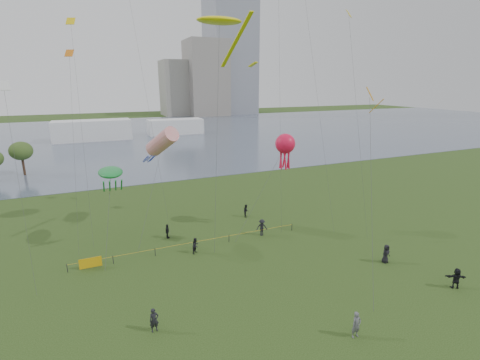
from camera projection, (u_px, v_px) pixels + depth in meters
name	position (u px, v px, depth m)	size (l,w,h in m)	color
ground_plane	(292.00, 315.00, 26.12)	(400.00, 400.00, 0.00)	#203711
lake	(132.00, 136.00, 114.56)	(400.00, 120.00, 0.08)	#525D70
building_mid	(206.00, 78.00, 181.75)	(20.00, 20.00, 38.00)	gray
building_low	(178.00, 88.00, 183.09)	(16.00, 18.00, 28.00)	gray
pavilion_left	(92.00, 130.00, 104.77)	(22.00, 8.00, 6.00)	white
pavilion_right	(175.00, 127.00, 117.44)	(18.00, 7.00, 5.00)	white
fence	(133.00, 255.00, 34.11)	(24.07, 0.07, 1.05)	black
kite_flyer	(356.00, 325.00, 23.66)	(0.70, 0.46, 1.92)	#57585E
spectator_a	(196.00, 246.00, 35.45)	(0.81, 0.63, 1.66)	black
spectator_b	(262.00, 227.00, 39.58)	(1.25, 0.72, 1.93)	black
spectator_c	(167.00, 231.00, 38.87)	(0.97, 0.40, 1.65)	black
spectator_d	(386.00, 254.00, 33.57)	(0.90, 0.59, 1.85)	black
spectator_e	(456.00, 278.00, 29.37)	(1.69, 0.54, 1.82)	black
spectator_f	(154.00, 320.00, 24.22)	(0.65, 0.43, 1.78)	black
spectator_g	(246.00, 211.00, 45.16)	(0.80, 0.62, 1.64)	black
kite_stingray	(220.00, 21.00, 34.58)	(5.01, 9.96, 23.21)	#3F3F42
kite_windsock	(162.00, 142.00, 39.93)	(6.19, 8.78, 12.24)	#3F3F42
kite_creature	(110.00, 172.00, 35.23)	(2.77, 7.37, 8.53)	#3F3F42
kite_octopus	(285.00, 144.00, 39.24)	(7.99, 2.67, 11.36)	#3F3F42
kite_delta	(371.00, 104.00, 30.53)	(5.47, 8.39, 16.52)	#3F3F42
small_kites	(179.00, 16.00, 35.93)	(33.17, 12.27, 11.60)	yellow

